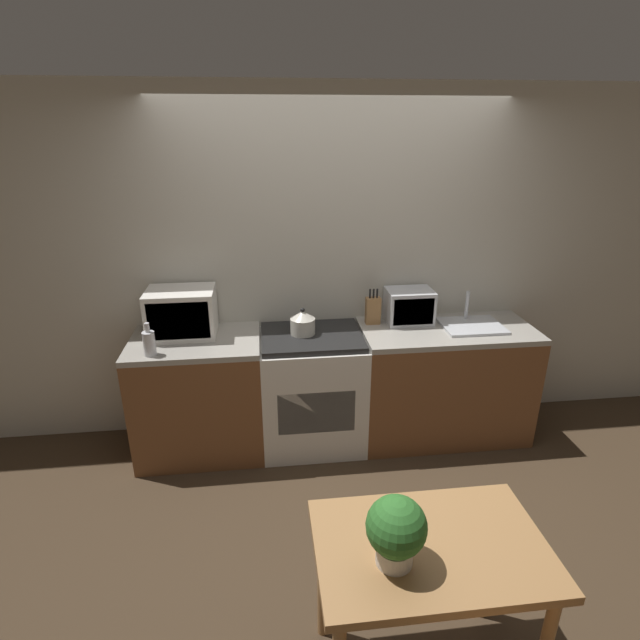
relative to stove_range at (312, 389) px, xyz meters
name	(u,v)px	position (x,y,z in m)	size (l,w,h in m)	color
ground_plane	(353,506)	(0.19, -0.76, -0.45)	(16.00, 16.00, 0.00)	#3D2D1E
wall_back	(331,268)	(0.19, 0.34, 0.85)	(10.00, 0.06, 2.60)	beige
counter_left_run	(200,396)	(-0.84, 0.00, 0.00)	(0.91, 0.62, 0.90)	brown
counter_right_run	(443,381)	(1.02, 0.00, 0.00)	(1.29, 0.62, 0.90)	brown
stove_range	(312,389)	(0.00, 0.00, 0.00)	(0.76, 0.62, 0.90)	silver
kettle	(303,323)	(-0.06, 0.03, 0.54)	(0.18, 0.18, 0.20)	beige
microwave	(182,313)	(-0.92, 0.11, 0.62)	(0.47, 0.35, 0.34)	silver
bottle	(149,343)	(-1.09, -0.21, 0.54)	(0.08, 0.08, 0.23)	silver
knife_block	(373,310)	(0.48, 0.16, 0.56)	(0.11, 0.07, 0.27)	#9E7042
toaster_oven	(409,306)	(0.76, 0.16, 0.58)	(0.35, 0.26, 0.26)	silver
sink_basin	(471,325)	(1.21, 0.01, 0.47)	(0.44, 0.36, 0.24)	silver
dining_table	(429,564)	(0.29, -1.84, 0.20)	(0.93, 0.60, 0.76)	#9E7042
potted_plant	(396,530)	(0.12, -1.91, 0.47)	(0.23, 0.23, 0.29)	beige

